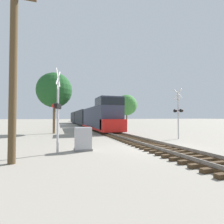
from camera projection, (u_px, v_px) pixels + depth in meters
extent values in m
plane|color=gray|center=(156.00, 148.00, 11.42)|extent=(400.00, 400.00, 0.00)
cube|color=#42301E|center=(215.00, 164.00, 7.13)|extent=(2.60, 0.22, 0.16)
cube|color=#42301E|center=(203.00, 160.00, 7.70)|extent=(2.60, 0.22, 0.16)
cube|color=#42301E|center=(193.00, 157.00, 8.27)|extent=(2.60, 0.22, 0.16)
cube|color=#42301E|center=(185.00, 155.00, 8.85)|extent=(2.60, 0.22, 0.16)
cube|color=#42301E|center=(177.00, 153.00, 9.42)|extent=(2.60, 0.22, 0.16)
cube|color=#42301E|center=(170.00, 151.00, 9.99)|extent=(2.60, 0.22, 0.16)
cube|color=#42301E|center=(164.00, 149.00, 10.56)|extent=(2.60, 0.22, 0.16)
cube|color=#42301E|center=(158.00, 147.00, 11.13)|extent=(2.60, 0.22, 0.16)
cube|color=#42301E|center=(153.00, 146.00, 11.71)|extent=(2.60, 0.22, 0.16)
cube|color=#42301E|center=(149.00, 144.00, 12.28)|extent=(2.60, 0.22, 0.16)
cube|color=#42301E|center=(145.00, 143.00, 12.85)|extent=(2.60, 0.22, 0.16)
cube|color=#42301E|center=(141.00, 142.00, 13.42)|extent=(2.60, 0.22, 0.16)
cube|color=#42301E|center=(138.00, 141.00, 13.99)|extent=(2.60, 0.22, 0.16)
cube|color=#42301E|center=(135.00, 140.00, 14.57)|extent=(2.60, 0.22, 0.16)
cube|color=#42301E|center=(132.00, 139.00, 15.14)|extent=(2.60, 0.22, 0.16)
cube|color=#42301E|center=(129.00, 138.00, 15.71)|extent=(2.60, 0.22, 0.16)
cube|color=#42301E|center=(126.00, 138.00, 16.28)|extent=(2.60, 0.22, 0.16)
cube|color=#42301E|center=(124.00, 137.00, 16.85)|extent=(2.60, 0.22, 0.16)
cube|color=#42301E|center=(122.00, 136.00, 17.43)|extent=(2.60, 0.22, 0.16)
cube|color=#42301E|center=(120.00, 136.00, 18.00)|extent=(2.60, 0.22, 0.16)
cube|color=#42301E|center=(118.00, 135.00, 18.57)|extent=(2.60, 0.22, 0.16)
cube|color=#42301E|center=(116.00, 135.00, 19.14)|extent=(2.60, 0.22, 0.16)
cube|color=#42301E|center=(114.00, 134.00, 19.72)|extent=(2.60, 0.22, 0.16)
cube|color=#42301E|center=(113.00, 134.00, 20.29)|extent=(2.60, 0.22, 0.16)
cube|color=#42301E|center=(111.00, 133.00, 20.86)|extent=(2.60, 0.22, 0.16)
cube|color=#42301E|center=(110.00, 133.00, 21.43)|extent=(2.60, 0.22, 0.16)
cube|color=#42301E|center=(108.00, 132.00, 22.00)|extent=(2.60, 0.22, 0.16)
cube|color=#42301E|center=(107.00, 132.00, 22.58)|extent=(2.60, 0.22, 0.16)
cube|color=#42301E|center=(106.00, 132.00, 23.15)|extent=(2.60, 0.22, 0.16)
cube|color=#42301E|center=(105.00, 131.00, 23.72)|extent=(2.60, 0.22, 0.16)
cube|color=#42301E|center=(104.00, 131.00, 24.29)|extent=(2.60, 0.22, 0.16)
cube|color=#42301E|center=(102.00, 131.00, 24.86)|extent=(2.60, 0.22, 0.16)
cube|color=#42301E|center=(101.00, 130.00, 25.44)|extent=(2.60, 0.22, 0.16)
cube|color=#42301E|center=(100.00, 130.00, 26.01)|extent=(2.60, 0.22, 0.16)
cube|color=#42301E|center=(100.00, 130.00, 26.58)|extent=(2.60, 0.22, 0.16)
cube|color=#42301E|center=(99.00, 130.00, 27.15)|extent=(2.60, 0.22, 0.16)
cube|color=#42301E|center=(98.00, 129.00, 27.72)|extent=(2.60, 0.22, 0.16)
cube|color=#42301E|center=(97.00, 129.00, 28.30)|extent=(2.60, 0.22, 0.16)
cube|color=#42301E|center=(96.00, 129.00, 28.87)|extent=(2.60, 0.22, 0.16)
cube|color=#42301E|center=(95.00, 129.00, 29.44)|extent=(2.60, 0.22, 0.16)
cube|color=#42301E|center=(95.00, 128.00, 30.01)|extent=(2.60, 0.22, 0.16)
cube|color=slate|center=(146.00, 145.00, 11.21)|extent=(0.07, 160.00, 0.15)
cube|color=slate|center=(165.00, 144.00, 11.64)|extent=(0.07, 160.00, 0.15)
cube|color=#33384C|center=(96.00, 118.00, 29.44)|extent=(2.40, 11.34, 3.25)
cube|color=#33384C|center=(109.00, 114.00, 21.88)|extent=(2.83, 3.57, 4.17)
cube|color=black|center=(109.00, 102.00, 21.93)|extent=(2.86, 3.60, 0.92)
cube|color=red|center=(113.00, 126.00, 20.14)|extent=(2.83, 1.62, 1.46)
cube|color=red|center=(99.00, 127.00, 27.08)|extent=(2.88, 15.88, 0.24)
cube|color=black|center=(108.00, 129.00, 22.06)|extent=(1.58, 2.20, 1.00)
cube|color=black|center=(92.00, 125.00, 32.10)|extent=(1.58, 2.20, 1.00)
cube|color=#2D3338|center=(83.00, 117.00, 43.27)|extent=(2.69, 14.92, 3.37)
cube|color=black|center=(86.00, 124.00, 38.60)|extent=(1.58, 2.20, 0.90)
cube|color=black|center=(81.00, 123.00, 47.84)|extent=(1.58, 2.20, 0.90)
cube|color=#2D3338|center=(76.00, 117.00, 58.80)|extent=(2.69, 14.92, 3.37)
cube|color=black|center=(78.00, 122.00, 54.13)|extent=(1.58, 2.20, 0.90)
cube|color=black|center=(75.00, 122.00, 63.38)|extent=(1.58, 2.20, 0.90)
cylinder|color=#B7B7BC|center=(58.00, 112.00, 9.69)|extent=(0.12, 0.12, 4.50)
cube|color=white|center=(58.00, 78.00, 9.75)|extent=(0.24, 0.91, 0.93)
cube|color=white|center=(58.00, 78.00, 9.75)|extent=(0.24, 0.91, 0.93)
cube|color=black|center=(58.00, 106.00, 9.70)|extent=(0.26, 0.85, 0.06)
cylinder|color=black|center=(59.00, 107.00, 10.05)|extent=(0.24, 0.33, 0.30)
sphere|color=red|center=(58.00, 107.00, 10.04)|extent=(0.26, 0.26, 0.26)
cylinder|color=black|center=(58.00, 106.00, 9.70)|extent=(0.24, 0.33, 0.30)
sphere|color=red|center=(56.00, 106.00, 9.69)|extent=(0.26, 0.26, 0.26)
cylinder|color=black|center=(56.00, 106.00, 9.35)|extent=(0.24, 0.33, 0.30)
sphere|color=red|center=(54.00, 106.00, 9.34)|extent=(0.26, 0.26, 0.26)
cube|color=white|center=(58.00, 87.00, 9.73)|extent=(0.10, 0.32, 0.20)
cylinder|color=#B7B7BC|center=(178.00, 115.00, 16.12)|extent=(0.12, 0.12, 4.47)
cube|color=white|center=(178.00, 94.00, 16.18)|extent=(0.19, 0.92, 0.93)
cube|color=white|center=(178.00, 94.00, 16.18)|extent=(0.19, 0.92, 0.93)
cube|color=black|center=(178.00, 111.00, 16.13)|extent=(0.21, 0.86, 0.06)
cylinder|color=black|center=(181.00, 111.00, 15.82)|extent=(0.23, 0.33, 0.30)
sphere|color=red|center=(182.00, 111.00, 15.87)|extent=(0.26, 0.26, 0.26)
cylinder|color=black|center=(175.00, 111.00, 16.44)|extent=(0.23, 0.33, 0.30)
sphere|color=red|center=(176.00, 111.00, 16.49)|extent=(0.26, 0.26, 0.26)
cube|color=white|center=(178.00, 100.00, 16.16)|extent=(0.08, 0.32, 0.20)
cube|color=slate|center=(83.00, 150.00, 10.37)|extent=(1.06, 0.66, 0.12)
cube|color=#ADADB2|center=(83.00, 138.00, 10.39)|extent=(0.96, 0.60, 1.27)
cylinder|color=#4C3A23|center=(13.00, 72.00, 7.56)|extent=(0.31, 0.31, 7.91)
cylinder|color=brown|center=(54.00, 117.00, 21.59)|extent=(0.32, 0.32, 4.07)
sphere|color=#1E5123|center=(54.00, 90.00, 21.69)|extent=(4.33, 4.33, 4.33)
cylinder|color=brown|center=(127.00, 118.00, 51.28)|extent=(0.37, 0.37, 3.80)
sphere|color=#3D7F38|center=(127.00, 105.00, 51.39)|extent=(6.08, 6.08, 6.08)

